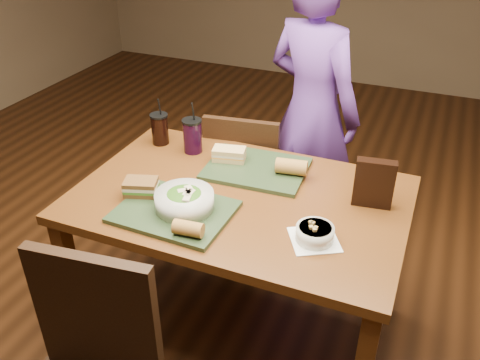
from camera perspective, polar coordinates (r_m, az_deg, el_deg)
The scene contains 15 objects.
ground at distance 2.50m, azimuth 0.00°, elevation -16.27°, with size 6.00×6.00×0.00m, color #381C0B.
dining_table at distance 2.07m, azimuth 0.00°, elevation -3.81°, with size 1.30×0.85×0.75m.
chair_far at distance 2.64m, azimuth 0.82°, elevation -0.03°, with size 0.42×0.42×0.86m.
diner at distance 2.72m, azimuth 8.09°, elevation 7.67°, with size 0.57×0.37×1.55m, color #633592.
tray_near at distance 1.92m, azimuth -7.38°, elevation -3.55°, with size 0.42×0.32×0.02m, color #25351D.
tray_far at distance 2.18m, azimuth 1.85°, elevation 1.28°, with size 0.42×0.32×0.02m, color #25351D.
salad_bowl at distance 1.90m, azimuth -6.26°, elevation -2.19°, with size 0.22×0.22×0.07m.
soup_bowl at distance 1.78m, azimuth 8.40°, elevation -5.93°, with size 0.22×0.22×0.07m.
sandwich_near at distance 2.01m, azimuth -11.05°, elevation -0.76°, with size 0.15×0.12×0.06m.
sandwich_far at distance 2.21m, azimuth -1.23°, elevation 2.92°, with size 0.15×0.10×0.06m.
baguette_near at distance 1.77m, azimuth -5.83°, elevation -5.43°, with size 0.05×0.05×0.11m, color #AD7533.
baguette_far at distance 2.12m, azimuth 5.80°, elevation 1.49°, with size 0.07×0.07×0.13m, color #AD7533.
cup_cola at distance 2.41m, azimuth -8.99°, elevation 5.71°, with size 0.08×0.08×0.23m.
cup_berry at distance 2.31m, azimuth -5.35°, elevation 4.99°, with size 0.09×0.09×0.24m.
chip_bag at distance 1.97m, azimuth 14.81°, elevation -0.38°, with size 0.15×0.05×0.19m, color black.
Camera 1 is at (0.65, -1.56, 1.84)m, focal length 38.00 mm.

